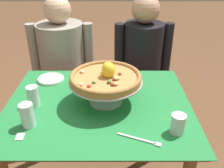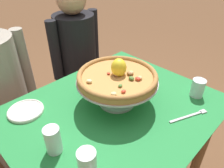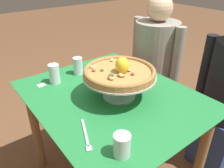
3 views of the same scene
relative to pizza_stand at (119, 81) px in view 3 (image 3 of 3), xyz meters
name	(u,v)px [view 3 (image 3 of 3)]	position (x,y,z in m)	size (l,w,h in m)	color
dining_table	(111,112)	(-0.04, -0.02, -0.22)	(1.06, 0.87, 0.75)	olive
pizza_stand	(119,81)	(0.00, 0.00, 0.00)	(0.41, 0.41, 0.14)	#B7B7C1
pizza	(120,71)	(0.00, 0.00, 0.06)	(0.40, 0.40, 0.11)	#BC8447
water_glass_front_left	(54,75)	(-0.38, -0.22, -0.04)	(0.07, 0.07, 0.13)	white
water_glass_side_left	(78,67)	(-0.41, -0.04, -0.04)	(0.07, 0.07, 0.12)	white
water_glass_front_right	(122,146)	(0.35, -0.27, -0.06)	(0.07, 0.07, 0.10)	silver
side_plate	(115,63)	(-0.38, 0.27, -0.09)	(0.18, 0.18, 0.02)	silver
dinner_fork	(86,136)	(0.17, -0.33, -0.10)	(0.21, 0.10, 0.01)	#B7B7C1
sugar_packet	(41,85)	(-0.40, -0.31, -0.10)	(0.05, 0.04, 0.01)	white
diner_left	(154,66)	(-0.38, 0.72, -0.24)	(0.53, 0.39, 1.23)	gray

